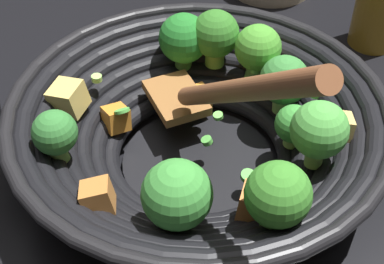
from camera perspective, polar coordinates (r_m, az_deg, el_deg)
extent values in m
plane|color=black|center=(0.60, 0.62, -3.43)|extent=(4.00, 4.00, 0.00)
cylinder|color=black|center=(0.59, 0.63, -3.10)|extent=(0.15, 0.15, 0.01)
torus|color=black|center=(0.58, 0.64, -2.17)|extent=(0.20, 0.20, 0.02)
torus|color=black|center=(0.58, 0.64, -1.57)|extent=(0.22, 0.22, 0.02)
torus|color=black|center=(0.57, 0.65, -0.95)|extent=(0.25, 0.25, 0.02)
torus|color=black|center=(0.57, 0.66, -0.32)|extent=(0.27, 0.27, 0.02)
torus|color=black|center=(0.56, 0.66, 0.33)|extent=(0.30, 0.30, 0.02)
torus|color=black|center=(0.55, 0.67, 0.99)|extent=(0.32, 0.32, 0.02)
torus|color=black|center=(0.55, 0.68, 1.66)|extent=(0.35, 0.35, 0.02)
torus|color=black|center=(0.54, 0.68, 2.35)|extent=(0.37, 0.37, 0.01)
cylinder|color=#88B54E|center=(0.58, 9.73, -0.77)|extent=(0.02, 0.02, 0.01)
sphere|color=#3A9036|center=(0.56, 9.98, 0.79)|extent=(0.04, 0.04, 0.04)
cylinder|color=#77C04C|center=(0.65, -0.80, 6.99)|extent=(0.02, 0.03, 0.02)
sphere|color=#217326|center=(0.63, -0.82, 9.19)|extent=(0.05, 0.05, 0.05)
cylinder|color=#6CA04E|center=(0.48, 8.03, -8.73)|extent=(0.02, 0.02, 0.02)
sphere|color=#3D8A2C|center=(0.45, 8.44, -6.10)|extent=(0.05, 0.05, 0.05)
cylinder|color=#89BE54|center=(0.54, 11.90, -2.29)|extent=(0.02, 0.02, 0.02)
sphere|color=#4EA644|center=(0.51, 12.40, 0.22)|extent=(0.05, 0.05, 0.05)
cylinder|color=#5B9748|center=(0.63, 6.28, 5.98)|extent=(0.03, 0.03, 0.02)
sphere|color=#49992F|center=(0.61, 6.49, 8.22)|extent=(0.05, 0.05, 0.05)
cylinder|color=#89BC59|center=(0.54, -12.86, -2.22)|extent=(0.03, 0.03, 0.02)
sphere|color=#337934|center=(0.52, -13.33, -0.05)|extent=(0.04, 0.04, 0.04)
cylinder|color=#87BB5C|center=(0.61, 8.75, 2.81)|extent=(0.03, 0.03, 0.02)
sphere|color=#388038|center=(0.59, 9.06, 5.07)|extent=(0.05, 0.05, 0.05)
cylinder|color=#67A038|center=(0.49, -1.81, -8.56)|extent=(0.03, 0.03, 0.02)
sphere|color=green|center=(0.46, -1.90, -6.12)|extent=(0.06, 0.06, 0.06)
cylinder|color=#79AA40|center=(0.64, 2.20, 7.34)|extent=(0.03, 0.03, 0.02)
sphere|color=#307124|center=(0.62, 2.27, 9.62)|extent=(0.05, 0.05, 0.05)
cube|color=orange|center=(0.50, 6.21, -7.00)|extent=(0.03, 0.03, 0.03)
cube|color=orange|center=(0.62, 0.60, 3.26)|extent=(0.03, 0.03, 0.03)
cube|color=#DCBB67|center=(0.64, 6.90, 7.60)|extent=(0.04, 0.04, 0.03)
cube|color=orange|center=(0.60, -7.47, 1.33)|extent=(0.04, 0.03, 0.03)
cube|color=#E0C264|center=(0.58, -12.06, 3.27)|extent=(0.04, 0.04, 0.04)
cube|color=tan|center=(0.55, 14.11, 0.43)|extent=(0.03, 0.03, 0.03)
cube|color=#C47836|center=(0.49, -9.25, -6.35)|extent=(0.03, 0.04, 0.03)
cylinder|color=#6BC651|center=(0.51, 5.66, -7.10)|extent=(0.02, 0.02, 0.01)
cylinder|color=#56B247|center=(0.58, -6.87, 2.07)|extent=(0.02, 0.02, 0.01)
cylinder|color=#99D166|center=(0.60, -9.33, 5.24)|extent=(0.02, 0.02, 0.01)
cylinder|color=#99D166|center=(0.60, 1.00, 3.28)|extent=(0.02, 0.02, 0.01)
cylinder|color=#56B247|center=(0.54, 5.51, -4.31)|extent=(0.02, 0.02, 0.01)
cylinder|color=#6BC651|center=(0.59, 2.58, 1.59)|extent=(0.01, 0.01, 0.01)
cylinder|color=#56B247|center=(0.57, 1.44, -1.04)|extent=(0.01, 0.01, 0.01)
cylinder|color=#56B247|center=(0.53, 12.76, -0.53)|extent=(0.02, 0.02, 0.01)
cylinder|color=#6BC651|center=(0.57, 11.85, 3.84)|extent=(0.02, 0.02, 0.01)
cylinder|color=#6BC651|center=(0.61, 6.17, 6.18)|extent=(0.01, 0.01, 0.01)
cube|color=brown|center=(0.60, -1.57, 3.40)|extent=(0.09, 0.08, 0.01)
cylinder|color=brown|center=(0.45, 4.53, 4.09)|extent=(0.19, 0.13, 0.18)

